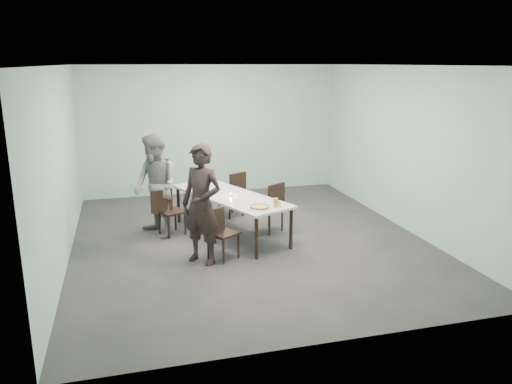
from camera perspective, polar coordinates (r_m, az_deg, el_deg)
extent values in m
plane|color=#333335|center=(8.89, -0.87, -5.44)|extent=(7.00, 7.00, 0.00)
cube|color=#ABD7D3|center=(11.88, -5.10, 7.06)|extent=(6.00, 0.02, 3.00)
cube|color=#ABD7D3|center=(5.27, 8.52, -2.64)|extent=(6.00, 0.02, 3.00)
cube|color=#ABD7D3|center=(8.30, -21.44, 2.84)|extent=(0.02, 7.00, 3.00)
cube|color=#ABD7D3|center=(9.67, 16.65, 4.79)|extent=(0.02, 7.00, 3.00)
cube|color=white|center=(8.35, -0.95, 14.28)|extent=(6.00, 7.00, 0.02)
cube|color=white|center=(8.94, -2.98, -0.44)|extent=(1.86, 2.74, 0.04)
cylinder|color=black|center=(7.91, 0.05, -5.29)|extent=(0.06, 0.06, 0.71)
cylinder|color=black|center=(9.84, -8.85, -1.45)|extent=(0.06, 0.06, 0.71)
cylinder|color=black|center=(8.37, 4.02, -4.20)|extent=(0.06, 0.06, 0.71)
cylinder|color=black|center=(10.21, -5.25, -0.74)|extent=(0.06, 0.06, 0.71)
cube|color=black|center=(7.93, -3.78, -4.70)|extent=(0.58, 0.58, 0.04)
cube|color=black|center=(7.73, -4.81, -3.36)|extent=(0.37, 0.26, 0.40)
cylinder|color=black|center=(7.78, -3.76, -6.85)|extent=(0.04, 0.04, 0.41)
cylinder|color=black|center=(8.01, -5.48, -6.24)|extent=(0.04, 0.04, 0.41)
cylinder|color=black|center=(8.01, -2.02, -6.19)|extent=(0.04, 0.04, 0.41)
cylinder|color=black|center=(8.23, -3.74, -5.62)|extent=(0.04, 0.04, 0.41)
cube|color=black|center=(9.15, -9.62, -2.23)|extent=(0.56, 0.56, 0.04)
cube|color=black|center=(9.00, -10.73, -0.98)|extent=(0.40, 0.21, 0.40)
cylinder|color=black|center=(9.00, -9.95, -4.04)|extent=(0.04, 0.04, 0.41)
cylinder|color=black|center=(9.28, -11.00, -3.51)|extent=(0.04, 0.04, 0.41)
cylinder|color=black|center=(9.16, -8.10, -3.63)|extent=(0.04, 0.04, 0.41)
cylinder|color=black|center=(9.44, -9.19, -3.12)|extent=(0.04, 0.04, 0.41)
cube|color=black|center=(9.21, 1.53, -1.91)|extent=(0.57, 0.57, 0.04)
cube|color=black|center=(9.28, 2.35, -0.26)|extent=(0.38, 0.24, 0.40)
cylinder|color=black|center=(9.50, 1.49, -2.80)|extent=(0.04, 0.04, 0.41)
cylinder|color=black|center=(9.28, 3.00, -3.24)|extent=(0.04, 0.04, 0.41)
cylinder|color=black|center=(9.27, 0.03, -3.24)|extent=(0.04, 0.04, 0.41)
cylinder|color=black|center=(9.05, 1.55, -3.71)|extent=(0.04, 0.04, 0.41)
cube|color=black|center=(10.12, -2.90, -0.40)|extent=(0.56, 0.56, 0.04)
cube|color=black|center=(10.18, -2.09, 1.09)|extent=(0.39, 0.23, 0.40)
cylinder|color=black|center=(10.41, -2.75, -1.26)|extent=(0.04, 0.04, 0.41)
cylinder|color=black|center=(10.16, -1.53, -1.64)|extent=(0.04, 0.04, 0.41)
cylinder|color=black|center=(10.21, -4.23, -1.60)|extent=(0.04, 0.04, 0.41)
cylinder|color=black|center=(9.95, -3.02, -2.01)|extent=(0.04, 0.04, 0.41)
imported|color=black|center=(7.68, -6.23, -1.43)|extent=(0.80, 0.80, 1.88)
imported|color=gray|center=(9.01, -11.41, 0.67)|extent=(1.02, 1.11, 1.85)
cylinder|color=white|center=(8.11, 0.44, -1.82)|extent=(0.34, 0.34, 0.01)
cylinder|color=#E3CD81|center=(8.10, 0.44, -1.72)|extent=(0.30, 0.30, 0.01)
torus|color=brown|center=(8.10, 0.44, -1.69)|extent=(0.32, 0.32, 0.03)
cylinder|color=white|center=(8.53, 0.44, -0.99)|extent=(0.18, 0.18, 0.01)
cylinder|color=#C6852B|center=(8.16, 2.27, -1.22)|extent=(0.08, 0.08, 0.15)
cylinder|color=silver|center=(8.22, 2.66, -1.31)|extent=(0.08, 0.08, 0.09)
cylinder|color=silver|center=(8.84, -2.91, -0.36)|extent=(0.06, 0.06, 0.03)
cylinder|color=orange|center=(8.83, -2.91, -0.21)|extent=(0.04, 0.04, 0.01)
cylinder|color=#C6852B|center=(9.49, -5.61, 0.78)|extent=(0.07, 0.07, 0.08)
cube|color=silver|center=(9.50, -6.49, 0.54)|extent=(0.36, 0.32, 0.01)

